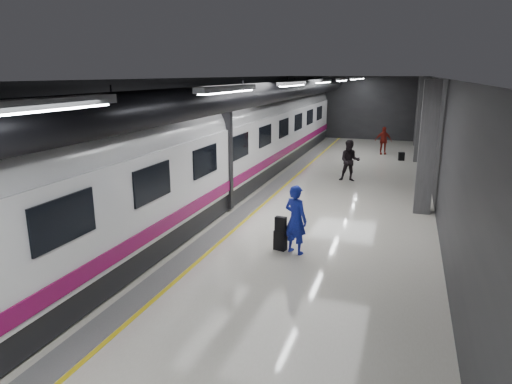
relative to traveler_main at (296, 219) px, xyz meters
The scene contains 9 objects.
ground 3.40m from the traveler_main, 112.73° to the left, with size 40.00×40.00×0.00m, color silver.
platform_hall 4.99m from the traveler_main, 111.31° to the left, with size 10.02×40.02×4.51m.
train 5.54m from the traveler_main, 146.25° to the left, with size 3.05×38.00×4.05m.
traveler_main is the anchor object (origin of this frame).
suitcase_main 0.80m from the traveler_main, behind, with size 0.33×0.21×0.55m, color black.
shoulder_bag 0.46m from the traveler_main, behind, with size 0.30×0.16×0.40m, color black.
traveler_far_a 9.00m from the traveler_main, 88.24° to the left, with size 0.90×0.70×1.84m, color black.
traveler_far_b 16.83m from the traveler_main, 85.68° to the left, with size 0.96×0.40×1.63m, color maroon.
suitcase_far 15.18m from the traveler_main, 80.94° to the left, with size 0.31×0.20×0.46m, color black.
Camera 1 is at (3.91, -14.23, 4.67)m, focal length 32.00 mm.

